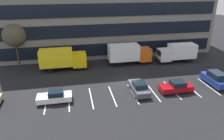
{
  "coord_description": "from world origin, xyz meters",
  "views": [
    {
      "loc": [
        -7.57,
        -26.97,
        13.8
      ],
      "look_at": [
        -1.82,
        2.05,
        1.4
      ],
      "focal_mm": 33.85,
      "sensor_mm": 36.0,
      "label": 1
    }
  ],
  "objects": [
    {
      "name": "sedan_white",
      "position": [
        -10.08,
        -3.3,
        0.71
      ],
      "size": [
        4.22,
        1.77,
        1.51
      ],
      "color": "white",
      "rests_on": "ground_plane"
    },
    {
      "name": "sedan_maroon",
      "position": [
        5.82,
        -3.84,
        0.74
      ],
      "size": [
        4.4,
        1.84,
        1.58
      ],
      "color": "maroon",
      "rests_on": "ground_plane"
    },
    {
      "name": "lot_markings",
      "position": [
        0.0,
        -3.25,
        0.0
      ],
      "size": [
        22.54,
        5.4,
        0.01
      ],
      "color": "silver",
      "rests_on": "ground_plane"
    },
    {
      "name": "sedan_charcoal",
      "position": [
        0.84,
        -3.08,
        0.75
      ],
      "size": [
        1.86,
        4.45,
        1.59
      ],
      "color": "#474C51",
      "rests_on": "ground_plane"
    },
    {
      "name": "suv_navy",
      "position": [
        12.28,
        -3.0,
        0.98
      ],
      "size": [
        1.9,
        4.47,
        2.02
      ],
      "color": "navy",
      "rests_on": "ground_plane"
    },
    {
      "name": "box_truck_orange",
      "position": [
        2.38,
        7.72,
        2.03
      ],
      "size": [
        7.76,
        2.57,
        3.6
      ],
      "color": "#D85914",
      "rests_on": "ground_plane"
    },
    {
      "name": "bare_tree",
      "position": [
        -17.0,
        10.86,
        5.37
      ],
      "size": [
        3.92,
        3.92,
        7.35
      ],
      "color": "#473323",
      "rests_on": "ground_plane"
    },
    {
      "name": "ground_plane",
      "position": [
        0.0,
        0.0,
        0.0
      ],
      "size": [
        120.0,
        120.0,
        0.0
      ],
      "primitive_type": "plane",
      "color": "black"
    },
    {
      "name": "box_truck_white",
      "position": [
        11.42,
        7.01,
        1.86
      ],
      "size": [
        7.12,
        2.36,
        3.3
      ],
      "color": "white",
      "rests_on": "ground_plane"
    },
    {
      "name": "office_building",
      "position": [
        0.0,
        17.95,
        9.0
      ],
      "size": [
        41.8,
        14.13,
        18.0
      ],
      "color": "slate",
      "rests_on": "ground_plane"
    },
    {
      "name": "box_truck_yellow_all",
      "position": [
        -9.26,
        7.19,
        2.01
      ],
      "size": [
        7.72,
        2.55,
        3.58
      ],
      "color": "yellow",
      "rests_on": "ground_plane"
    }
  ]
}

